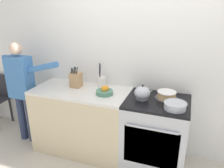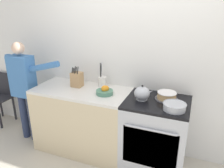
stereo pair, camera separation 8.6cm
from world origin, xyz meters
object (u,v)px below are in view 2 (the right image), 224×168
layer_cake (167,96)px  stove_range (155,134)px  tea_kettle (142,93)px  knife_block (77,79)px  dining_chair (2,94)px  utensil_crock (102,81)px  mixing_bowl (174,107)px  person_baker (24,84)px  fruit_bowl (105,91)px

layer_cake → stove_range: bearing=-133.0°
layer_cake → tea_kettle: tea_kettle is taller
knife_block → stove_range: bearing=-4.3°
dining_chair → utensil_crock: bearing=-14.9°
tea_kettle → stove_range: bearing=5.0°
mixing_bowl → dining_chair: mixing_bowl is taller
person_baker → fruit_bowl: bearing=9.6°
layer_cake → utensil_crock: bearing=171.8°
fruit_bowl → layer_cake: bearing=9.4°
stove_range → person_baker: size_ratio=0.60×
stove_range → fruit_bowl: bearing=-177.5°
fruit_bowl → knife_block: bearing=166.2°
layer_cake → fruit_bowl: 0.76m
mixing_bowl → fruit_bowl: size_ratio=1.16×
tea_kettle → person_baker: bearing=-177.5°
fruit_bowl → person_baker: bearing=-177.1°
dining_chair → stove_range: bearing=-20.0°
person_baker → mixing_bowl: bearing=4.9°
mixing_bowl → fruit_bowl: (-0.87, 0.13, -0.00)m
tea_kettle → person_baker: size_ratio=0.15×
stove_range → knife_block: 1.26m
layer_cake → tea_kettle: size_ratio=1.20×
dining_chair → knife_block: bearing=-19.7°
utensil_crock → person_baker: person_baker is taller
mixing_bowl → person_baker: 2.12m
stove_range → tea_kettle: 0.57m
mixing_bowl → layer_cake: bearing=115.3°
tea_kettle → person_baker: (-1.73, -0.08, -0.10)m
tea_kettle → knife_block: 0.95m
mixing_bowl → fruit_bowl: fruit_bowl is taller
tea_kettle → fruit_bowl: size_ratio=1.07×
stove_range → dining_chair: 2.74m
tea_kettle → mixing_bowl: size_ratio=0.92×
fruit_bowl → tea_kettle: bearing=1.5°
layer_cake → person_baker: 2.01m
mixing_bowl → knife_block: bearing=169.7°
tea_kettle → person_baker: 1.73m
mixing_bowl → stove_range: bearing=142.9°
mixing_bowl → person_baker: (-2.12, 0.07, -0.06)m
stove_range → knife_block: size_ratio=3.09×
knife_block → person_baker: person_baker is taller
person_baker → utensil_crock: bearing=22.8°
layer_cake → dining_chair: layer_cake is taller
tea_kettle → knife_block: knife_block is taller
layer_cake → utensil_crock: utensil_crock is taller
person_baker → tea_kettle: bearing=9.2°
utensil_crock → dining_chair: size_ratio=0.39×
layer_cake → utensil_crock: (-0.90, 0.13, 0.03)m
stove_range → person_baker: bearing=-177.2°
person_baker → dining_chair: person_baker is taller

